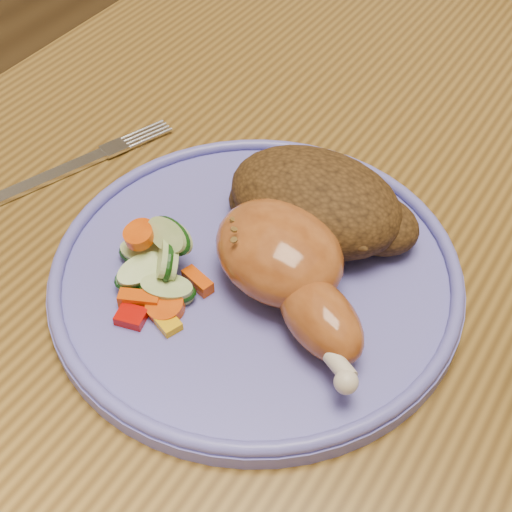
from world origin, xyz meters
name	(u,v)px	position (x,y,z in m)	size (l,w,h in m)	color
dining_table	(393,308)	(0.00, 0.00, 0.67)	(0.90, 1.40, 0.75)	brown
plate	(256,275)	(-0.08, -0.10, 0.76)	(0.30, 0.30, 0.01)	#5C59B8
plate_rim	(256,265)	(-0.08, -0.10, 0.77)	(0.30, 0.30, 0.01)	#5C59B8
chicken_leg	(288,267)	(-0.05, -0.10, 0.79)	(0.16, 0.13, 0.05)	#A65622
rice_pilaf	(319,204)	(-0.06, -0.03, 0.79)	(0.15, 0.10, 0.06)	#442A11
vegetable_pile	(157,265)	(-0.14, -0.14, 0.77)	(0.09, 0.09, 0.05)	#A50A05
fork	(70,168)	(-0.28, -0.08, 0.75)	(0.07, 0.16, 0.00)	silver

